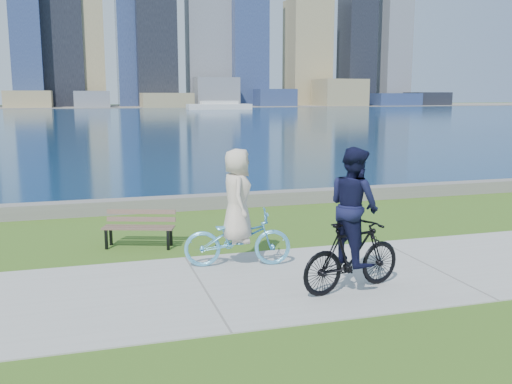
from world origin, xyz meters
TOP-DOWN VIEW (x-y plane):
  - ground at (0.00, 0.00)m, footprint 320.00×320.00m
  - concrete_path at (0.00, 0.00)m, footprint 80.00×3.50m
  - seawall at (0.00, 6.20)m, footprint 90.00×0.50m
  - bay_water at (0.00, 72.00)m, footprint 320.00×131.00m
  - far_shore at (0.00, 130.00)m, footprint 320.00×30.00m
  - city_skyline at (0.10, 129.30)m, footprint 173.95×21.61m
  - ferry_far at (22.90, 99.28)m, footprint 12.22×3.49m
  - park_bench at (-0.71, 2.83)m, footprint 1.46×0.89m
  - cyclist_woman at (0.80, 1.00)m, footprint 0.98×1.94m
  - cyclist_man at (2.14, -0.73)m, footprint 0.92×1.86m

SIDE VIEW (x-z plane):
  - ground at x=0.00m, z-range 0.00..0.00m
  - bay_water at x=0.00m, z-range 0.00..0.01m
  - concrete_path at x=0.00m, z-range 0.00..0.02m
  - far_shore at x=0.00m, z-range 0.00..0.12m
  - seawall at x=0.00m, z-range 0.00..0.35m
  - park_bench at x=-0.71m, z-range 0.08..0.79m
  - ferry_far at x=22.90m, z-range -0.14..1.52m
  - cyclist_woman at x=0.80m, z-range -0.24..1.80m
  - cyclist_man at x=2.14m, z-range -0.15..2.04m
  - city_skyline at x=0.10m, z-range -15.88..60.12m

